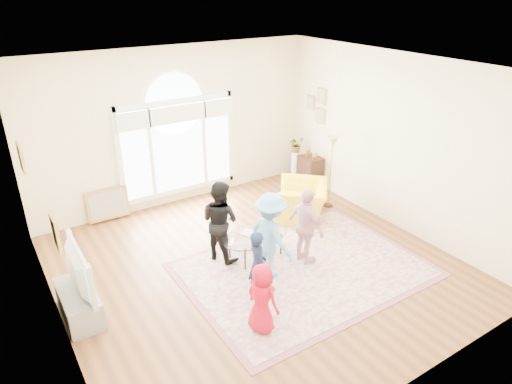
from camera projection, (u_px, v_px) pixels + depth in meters
ground at (257, 266)px, 7.55m from camera, size 6.00×6.00×0.00m
room_shell at (180, 131)px, 9.05m from camera, size 6.00×6.00×6.00m
area_rug at (304, 270)px, 7.43m from camera, size 3.60×2.60×0.02m
rug_border at (304, 270)px, 7.43m from camera, size 3.80×2.80×0.01m
tv_console at (79, 303)px, 6.34m from camera, size 0.45×1.00×0.42m
television at (73, 271)px, 6.11m from camera, size 0.18×1.16×0.67m
coffee_table at (255, 236)px, 7.63m from camera, size 1.25×0.86×0.54m
armchair at (302, 201)px, 8.97m from camera, size 1.41×1.42×0.69m
side_cabinet at (310, 172)px, 10.34m from camera, size 0.40×0.50×0.70m
floor_lamp at (332, 148)px, 9.01m from camera, size 0.31×0.31×1.51m
plant_pedestal at (295, 166)px, 10.64m from camera, size 0.20×0.20×0.70m
potted_plant at (296, 144)px, 10.41m from camera, size 0.35×0.30×0.38m
leaning_picture at (110, 220)px, 8.99m from camera, size 0.80×0.14×0.62m
child_red at (262, 298)px, 5.95m from camera, size 0.45×0.56×1.01m
child_navy at (258, 265)px, 6.57m from camera, size 0.32×0.43×1.09m
child_black at (220, 221)px, 7.46m from camera, size 0.74×0.83×1.40m
child_pink at (306, 227)px, 7.36m from camera, size 0.37×0.79×1.31m
child_blue at (271, 235)px, 7.02m from camera, size 0.63×0.96×1.40m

